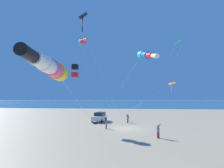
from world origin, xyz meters
The scene contains 15 objects.
ground_plane centered at (0.00, 0.00, 0.00)m, with size 600.00×600.00×0.00m, color tan.
ocean_water_strip centered at (-165.00, 0.00, 0.00)m, with size 240.00×600.00×0.01m, color #285B7A.
parked_car centered at (-6.64, -5.50, 0.95)m, with size 4.54×2.62×1.85m.
cooler_box centered at (-3.82, -5.88, 0.21)m, with size 0.62×0.42×0.42m.
person_adult_flyer centered at (-5.35, 0.14, 0.95)m, with size 0.60×0.51×1.74m.
person_child_green_jacket centered at (-7.91, 0.30, 0.68)m, with size 0.44×0.40×1.25m.
person_child_grey_jacket centered at (0.79, -3.12, 0.71)m, with size 0.46×0.43×1.30m.
person_bystander_far centered at (5.70, 3.74, 0.93)m, with size 0.41×0.52×1.70m.
kite_box_rainbow_low_near centered at (0.88, -8.23, 9.07)m, with size 7.79×4.14×10.14m.
kite_windsock_red_high_left centered at (11.16, 1.80, 8.55)m, with size 12.06×7.45×9.34m.
kite_windsock_long_streamer_left centered at (5.71, -5.53, 12.10)m, with size 9.53×2.23×12.78m.
kite_windsock_magenta_far_left centered at (18.52, -3.23, 6.06)m, with size 18.41×1.37×6.49m.
kite_delta_purple_drifting centered at (0.42, 6.90, 6.94)m, with size 7.60×10.91×7.27m.
kite_delta_teal_far_right centered at (0.51, -7.26, 18.50)m, with size 6.91×6.06×19.06m.
kite_delta_yellow_midlevel centered at (-3.32, 9.08, 14.69)m, with size 3.10×9.26×15.14m.
Camera 1 is at (25.18, 0.15, 4.72)m, focal length 25.24 mm.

